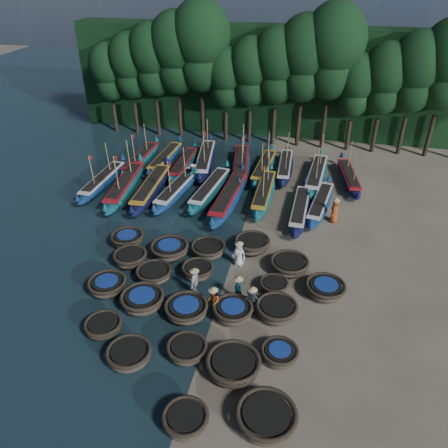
% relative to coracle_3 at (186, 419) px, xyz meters
% --- Properties ---
extents(ground, '(120.00, 120.00, 0.00)m').
position_rel_coracle_3_xyz_m(ground, '(-0.36, 10.10, -0.42)').
color(ground, gray).
rests_on(ground, ground).
extents(foliage_wall, '(40.00, 3.00, 10.00)m').
position_rel_coracle_3_xyz_m(foliage_wall, '(-0.36, 33.60, 4.58)').
color(foliage_wall, black).
rests_on(foliage_wall, ground).
extents(coracle_3, '(1.96, 1.96, 0.73)m').
position_rel_coracle_3_xyz_m(coracle_3, '(0.00, 0.00, 0.00)').
color(coracle_3, brown).
rests_on(coracle_3, ground).
extents(coracle_4, '(2.51, 2.51, 0.80)m').
position_rel_coracle_3_xyz_m(coracle_4, '(3.05, 0.74, 0.04)').
color(coracle_4, brown).
rests_on(coracle_4, ground).
extents(coracle_5, '(1.86, 1.86, 0.64)m').
position_rel_coracle_3_xyz_m(coracle_5, '(-5.34, 3.98, -0.05)').
color(coracle_5, brown).
rests_on(coracle_5, ground).
extents(coracle_6, '(2.15, 2.15, 0.72)m').
position_rel_coracle_3_xyz_m(coracle_6, '(-3.41, 2.56, -0.01)').
color(coracle_6, brown).
rests_on(coracle_6, ground).
extents(coracle_7, '(2.29, 2.29, 0.71)m').
position_rel_coracle_3_xyz_m(coracle_7, '(-0.94, 3.40, -0.01)').
color(coracle_7, brown).
rests_on(coracle_7, ground).
extents(coracle_8, '(2.93, 2.93, 0.80)m').
position_rel_coracle_3_xyz_m(coracle_8, '(1.31, 2.94, 0.04)').
color(coracle_8, brown).
rests_on(coracle_8, ground).
extents(coracle_9, '(2.04, 2.04, 0.67)m').
position_rel_coracle_3_xyz_m(coracle_9, '(3.21, 4.08, -0.03)').
color(coracle_9, brown).
rests_on(coracle_9, ground).
extents(coracle_10, '(2.16, 2.16, 0.72)m').
position_rel_coracle_3_xyz_m(coracle_10, '(-6.46, 6.81, 0.00)').
color(coracle_10, brown).
rests_on(coracle_10, ground).
extents(coracle_11, '(2.33, 2.33, 0.81)m').
position_rel_coracle_3_xyz_m(coracle_11, '(-4.12, 6.04, 0.05)').
color(coracle_11, brown).
rests_on(coracle_11, ground).
extents(coracle_12, '(2.72, 2.72, 0.74)m').
position_rel_coracle_3_xyz_m(coracle_12, '(-1.72, 5.92, 0.01)').
color(coracle_12, brown).
rests_on(coracle_12, ground).
extents(coracle_13, '(2.43, 2.43, 0.76)m').
position_rel_coracle_3_xyz_m(coracle_13, '(0.61, 6.29, 0.02)').
color(coracle_13, brown).
rests_on(coracle_13, ground).
extents(coracle_14, '(2.50, 2.50, 0.80)m').
position_rel_coracle_3_xyz_m(coracle_14, '(2.77, 6.81, 0.04)').
color(coracle_14, brown).
rests_on(coracle_14, ground).
extents(coracle_15, '(2.10, 2.10, 0.80)m').
position_rel_coracle_3_xyz_m(coracle_15, '(-6.18, 9.35, 0.04)').
color(coracle_15, brown).
rests_on(coracle_15, ground).
extents(coracle_16, '(2.05, 2.05, 0.70)m').
position_rel_coracle_3_xyz_m(coracle_16, '(-4.33, 8.32, -0.02)').
color(coracle_16, brown).
rests_on(coracle_16, ground).
extents(coracle_17, '(2.21, 2.21, 0.73)m').
position_rel_coracle_3_xyz_m(coracle_17, '(-1.99, 9.09, 0.00)').
color(coracle_17, brown).
rests_on(coracle_17, ground).
extents(coracle_18, '(1.72, 1.72, 0.65)m').
position_rel_coracle_3_xyz_m(coracle_18, '(2.41, 8.75, -0.04)').
color(coracle_18, brown).
rests_on(coracle_18, ground).
extents(coracle_19, '(2.64, 2.64, 0.74)m').
position_rel_coracle_3_xyz_m(coracle_19, '(5.15, 9.03, 0.01)').
color(coracle_19, brown).
rests_on(coracle_19, ground).
extents(coracle_20, '(2.16, 2.16, 0.73)m').
position_rel_coracle_3_xyz_m(coracle_20, '(-7.18, 11.26, 0.00)').
color(coracle_20, brown).
rests_on(coracle_20, ground).
extents(coracle_21, '(2.55, 2.55, 0.85)m').
position_rel_coracle_3_xyz_m(coracle_21, '(-4.17, 10.62, 0.07)').
color(coracle_21, brown).
rests_on(coracle_21, ground).
extents(coracle_22, '(2.54, 2.54, 0.73)m').
position_rel_coracle_3_xyz_m(coracle_22, '(-1.91, 11.24, -0.00)').
color(coracle_22, brown).
rests_on(coracle_22, ground).
extents(coracle_23, '(2.36, 2.36, 0.84)m').
position_rel_coracle_3_xyz_m(coracle_23, '(0.64, 12.26, 0.06)').
color(coracle_23, brown).
rests_on(coracle_23, ground).
extents(coracle_24, '(2.76, 2.76, 0.78)m').
position_rel_coracle_3_xyz_m(coracle_24, '(3.06, 10.67, 0.03)').
color(coracle_24, brown).
rests_on(coracle_24, ground).
extents(long_boat_0, '(1.59, 7.79, 3.31)m').
position_rel_coracle_3_xyz_m(long_boat_0, '(-12.15, 18.18, 0.11)').
color(long_boat_0, navy).
rests_on(long_boat_0, ground).
extents(long_boat_1, '(2.38, 8.87, 3.79)m').
position_rel_coracle_3_xyz_m(long_boat_1, '(-10.06, 17.68, 0.18)').
color(long_boat_1, '#10515F').
rests_on(long_boat_1, ground).
extents(long_boat_2, '(1.84, 8.69, 1.53)m').
position_rel_coracle_3_xyz_m(long_boat_2, '(-7.98, 17.79, 0.17)').
color(long_boat_2, '#0D1233').
rests_on(long_boat_2, ground).
extents(long_boat_3, '(2.40, 8.08, 3.46)m').
position_rel_coracle_3_xyz_m(long_boat_3, '(-5.99, 18.12, 0.13)').
color(long_boat_3, navy).
rests_on(long_boat_3, ground).
extents(long_boat_4, '(2.39, 8.05, 1.43)m').
position_rel_coracle_3_xyz_m(long_boat_4, '(-3.60, 18.61, 0.13)').
color(long_boat_4, '#10515F').
rests_on(long_boat_4, ground).
extents(long_boat_5, '(2.05, 8.78, 1.55)m').
position_rel_coracle_3_xyz_m(long_boat_5, '(-1.94, 17.50, 0.17)').
color(long_boat_5, navy).
rests_on(long_boat_5, ground).
extents(long_boat_6, '(1.42, 8.08, 3.43)m').
position_rel_coracle_3_xyz_m(long_boat_6, '(0.46, 18.87, 0.13)').
color(long_boat_6, '#10515F').
rests_on(long_boat_6, ground).
extents(long_boat_7, '(1.53, 7.53, 1.33)m').
position_rel_coracle_3_xyz_m(long_boat_7, '(3.23, 17.07, 0.09)').
color(long_boat_7, '#0D1233').
rests_on(long_boat_7, ground).
extents(long_boat_8, '(2.34, 7.26, 1.29)m').
position_rel_coracle_3_xyz_m(long_boat_8, '(4.59, 18.19, 0.07)').
color(long_boat_8, navy).
rests_on(long_boat_8, ground).
extents(long_boat_9, '(1.50, 7.88, 3.35)m').
position_rel_coracle_3_xyz_m(long_boat_9, '(-10.75, 22.73, 0.11)').
color(long_boat_9, '#10515F').
rests_on(long_boat_9, ground).
extents(long_boat_10, '(1.65, 7.71, 1.36)m').
position_rel_coracle_3_xyz_m(long_boat_10, '(-8.76, 23.33, 0.10)').
color(long_boat_10, navy).
rests_on(long_boat_10, ground).
extents(long_boat_11, '(1.38, 7.50, 1.32)m').
position_rel_coracle_3_xyz_m(long_boat_11, '(-6.88, 22.59, 0.09)').
color(long_boat_11, '#10515F').
rests_on(long_boat_11, ground).
extents(long_boat_12, '(2.77, 8.75, 3.75)m').
position_rel_coracle_3_xyz_m(long_boat_12, '(-5.29, 23.69, 0.18)').
color(long_boat_12, '#0D1233').
rests_on(long_boat_12, ground).
extents(long_boat_13, '(2.72, 8.56, 3.67)m').
position_rel_coracle_3_xyz_m(long_boat_13, '(-2.10, 23.39, 0.17)').
color(long_boat_13, navy).
rests_on(long_boat_13, ground).
extents(long_boat_14, '(1.84, 7.68, 3.27)m').
position_rel_coracle_3_xyz_m(long_boat_14, '(-0.17, 23.29, 0.10)').
color(long_boat_14, '#10515F').
rests_on(long_boat_14, ground).
extents(long_boat_15, '(1.52, 7.44, 3.16)m').
position_rel_coracle_3_xyz_m(long_boat_15, '(1.52, 23.89, 0.08)').
color(long_boat_15, '#0D1233').
rests_on(long_boat_15, ground).
extents(long_boat_16, '(2.16, 8.43, 3.59)m').
position_rel_coracle_3_xyz_m(long_boat_16, '(4.14, 22.69, 0.15)').
color(long_boat_16, '#10515F').
rests_on(long_boat_16, ground).
extents(long_boat_17, '(2.41, 7.28, 3.13)m').
position_rel_coracle_3_xyz_m(long_boat_17, '(6.66, 23.01, 0.08)').
color(long_boat_17, '#0D1233').
rests_on(long_boat_17, ground).
extents(fisherman_0, '(0.83, 0.59, 1.81)m').
position_rel_coracle_3_xyz_m(fisherman_0, '(0.10, 10.60, 0.45)').
color(fisherman_0, silver).
rests_on(fisherman_0, ground).
extents(fisherman_1, '(0.65, 0.66, 1.74)m').
position_rel_coracle_3_xyz_m(fisherman_1, '(0.65, 7.54, 0.47)').
color(fisherman_1, '#186166').
rests_on(fisherman_1, ground).
extents(fisherman_2, '(0.78, 0.89, 1.73)m').
position_rel_coracle_3_xyz_m(fisherman_2, '(-0.43, 6.45, 0.41)').
color(fisherman_2, '#B14517').
rests_on(fisherman_2, ground).
extents(fisherman_3, '(1.03, 0.64, 1.73)m').
position_rel_coracle_3_xyz_m(fisherman_3, '(1.49, 6.88, 0.40)').
color(fisherman_3, black).
rests_on(fisherman_3, ground).
extents(fisherman_4, '(0.52, 1.01, 1.90)m').
position_rel_coracle_3_xyz_m(fisherman_4, '(-1.70, 7.51, 0.50)').
color(fisherman_4, silver).
rests_on(fisherman_4, ground).
extents(fisherman_5, '(1.25, 1.65, 1.94)m').
position_rel_coracle_3_xyz_m(fisherman_5, '(-5.37, 20.07, 0.48)').
color(fisherman_5, '#186166').
rests_on(fisherman_5, ground).
extents(fisherman_6, '(0.72, 0.95, 1.94)m').
position_rel_coracle_3_xyz_m(fisherman_6, '(5.56, 16.77, 0.51)').
color(fisherman_6, '#B14517').
rests_on(fisherman_6, ground).
extents(tree_0, '(3.68, 3.68, 8.68)m').
position_rel_coracle_3_xyz_m(tree_0, '(-16.36, 30.10, 5.55)').
color(tree_0, black).
rests_on(tree_0, ground).
extents(tree_1, '(4.09, 4.09, 9.65)m').
position_rel_coracle_3_xyz_m(tree_1, '(-14.06, 30.10, 6.23)').
color(tree_1, black).
rests_on(tree_1, ground).
extents(tree_2, '(4.51, 4.51, 10.63)m').
position_rel_coracle_3_xyz_m(tree_2, '(-11.76, 30.10, 6.90)').
color(tree_2, black).
rests_on(tree_2, ground).
extents(tree_3, '(4.92, 4.92, 11.60)m').
position_rel_coracle_3_xyz_m(tree_3, '(-9.46, 30.10, 7.58)').
color(tree_3, black).
rests_on(tree_3, ground).
extents(tree_4, '(5.34, 5.34, 12.58)m').
position_rel_coracle_3_xyz_m(tree_4, '(-7.16, 30.10, 8.25)').
color(tree_4, black).
rests_on(tree_4, ground).
extents(tree_5, '(3.68, 3.68, 8.68)m').
position_rel_coracle_3_xyz_m(tree_5, '(-4.86, 30.10, 5.55)').
color(tree_5, black).
rests_on(tree_5, ground).
extents(tree_6, '(4.09, 4.09, 9.65)m').
position_rel_coracle_3_xyz_m(tree_6, '(-2.56, 30.10, 6.23)').
color(tree_6, black).
rests_on(tree_6, ground).
extents(tree_7, '(4.51, 4.51, 10.63)m').
position_rel_coracle_3_xyz_m(tree_7, '(-0.26, 30.10, 6.90)').
color(tree_7, black).
rests_on(tree_7, ground).
extents(tree_8, '(4.92, 4.92, 11.60)m').
position_rel_coracle_3_xyz_m(tree_8, '(2.04, 30.10, 7.58)').
color(tree_8, black).
rests_on(tree_8, ground).
extents(tree_9, '(5.34, 5.34, 12.58)m').
position_rel_coracle_3_xyz_m(tree_9, '(4.34, 30.10, 8.25)').
color(tree_9, black).
rests_on(tree_9, ground).
extents(tree_10, '(3.68, 3.68, 8.68)m').
position_rel_coracle_3_xyz_m(tree_10, '(6.64, 30.10, 5.55)').
color(tree_10, black).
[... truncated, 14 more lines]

